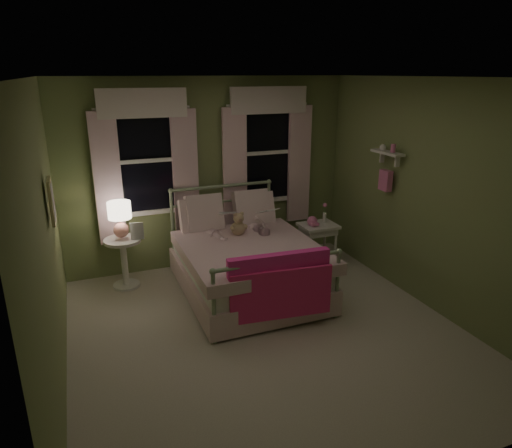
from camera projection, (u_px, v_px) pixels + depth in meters
name	position (u px, v px, depth m)	size (l,w,h in m)	color
room_shell	(268.00, 216.00, 4.47)	(4.20, 4.20, 4.20)	beige
bed	(246.00, 262.00, 5.69)	(1.58, 2.04, 1.18)	white
pink_throw	(280.00, 279.00, 4.72)	(1.10, 0.23, 0.71)	#F02F94
child_left	(213.00, 216.00, 5.80)	(0.24, 0.16, 0.66)	#F7D1DD
child_right	(254.00, 211.00, 6.00)	(0.33, 0.26, 0.68)	#F7D1DD
book_left	(219.00, 217.00, 5.56)	(0.20, 0.27, 0.03)	beige
book_right	(261.00, 215.00, 5.77)	(0.20, 0.27, 0.02)	beige
teddy_bear	(238.00, 225.00, 5.80)	(0.23, 0.19, 0.31)	tan
nightstand_left	(124.00, 256.00, 5.80)	(0.46, 0.46, 0.65)	white
table_lamp	(120.00, 216.00, 5.63)	(0.28, 0.28, 0.46)	#E69388
book_nightstand	(131.00, 239.00, 5.69)	(0.16, 0.22, 0.02)	beige
nightstand_right	(318.00, 231.00, 6.31)	(0.50, 0.40, 0.64)	white
pink_toy	(312.00, 221.00, 6.22)	(0.14, 0.18, 0.14)	pink
bud_vase	(325.00, 213.00, 6.32)	(0.06, 0.06, 0.28)	white
window_left	(146.00, 156.00, 5.86)	(1.34, 0.13, 1.96)	black
window_right	(268.00, 148.00, 6.45)	(1.34, 0.13, 1.96)	black
wall_shelf	(387.00, 167.00, 5.68)	(0.15, 0.50, 0.60)	white
framed_picture	(52.00, 201.00, 4.25)	(0.03, 0.32, 0.42)	beige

